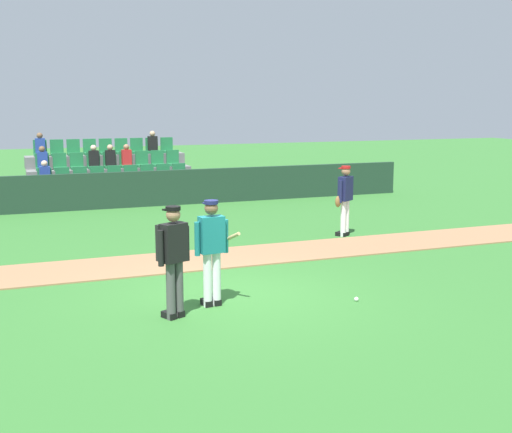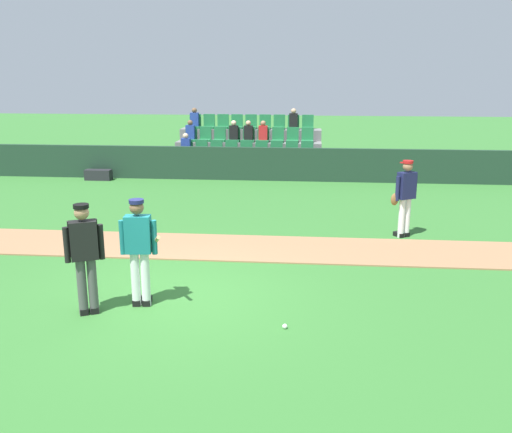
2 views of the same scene
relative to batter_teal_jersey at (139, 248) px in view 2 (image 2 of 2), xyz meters
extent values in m
plane|color=#33702D|center=(0.38, 0.39, -0.97)|extent=(80.00, 80.00, 0.00)
cube|color=#9E704C|center=(0.38, 3.13, -0.95)|extent=(28.00, 1.81, 0.03)
cube|color=#1E3828|center=(0.38, 10.85, -0.40)|extent=(20.00, 0.16, 1.14)
cube|color=slate|center=(0.38, 12.73, -0.82)|extent=(5.55, 2.95, 0.30)
cube|color=slate|center=(0.38, 11.88, -0.47)|extent=(5.45, 0.85, 0.40)
cube|color=#237542|center=(-1.82, 11.78, -0.22)|extent=(0.44, 0.40, 0.08)
cube|color=#237542|center=(-1.82, 12.00, 0.03)|extent=(0.44, 0.08, 0.50)
cube|color=#263F99|center=(-1.82, 11.83, 0.08)|extent=(0.32, 0.22, 0.52)
sphere|color=beige|center=(-1.82, 11.83, 0.43)|extent=(0.20, 0.20, 0.20)
cube|color=#237542|center=(-1.27, 11.78, -0.22)|extent=(0.44, 0.40, 0.08)
cube|color=#237542|center=(-1.27, 12.00, 0.03)|extent=(0.44, 0.08, 0.50)
cube|color=#237542|center=(-0.72, 11.78, -0.22)|extent=(0.44, 0.40, 0.08)
cube|color=#237542|center=(-0.72, 12.00, 0.03)|extent=(0.44, 0.08, 0.50)
cube|color=#237542|center=(-0.17, 11.78, -0.22)|extent=(0.44, 0.40, 0.08)
cube|color=#237542|center=(-0.17, 12.00, 0.03)|extent=(0.44, 0.08, 0.50)
cube|color=#237542|center=(0.38, 11.78, -0.22)|extent=(0.44, 0.40, 0.08)
cube|color=#237542|center=(0.38, 12.00, 0.03)|extent=(0.44, 0.08, 0.50)
cube|color=#237542|center=(0.93, 11.78, -0.22)|extent=(0.44, 0.40, 0.08)
cube|color=#237542|center=(0.93, 12.00, 0.03)|extent=(0.44, 0.08, 0.50)
cube|color=#237542|center=(1.48, 11.78, -0.22)|extent=(0.44, 0.40, 0.08)
cube|color=#237542|center=(1.48, 12.00, 0.03)|extent=(0.44, 0.08, 0.50)
cube|color=#237542|center=(2.03, 11.78, -0.22)|extent=(0.44, 0.40, 0.08)
cube|color=#237542|center=(2.03, 12.00, 0.03)|extent=(0.44, 0.08, 0.50)
cube|color=#237542|center=(2.58, 11.78, -0.22)|extent=(0.44, 0.40, 0.08)
cube|color=#237542|center=(2.58, 12.00, 0.03)|extent=(0.44, 0.08, 0.50)
cube|color=slate|center=(0.38, 12.73, -0.07)|extent=(5.45, 0.85, 0.40)
cube|color=#237542|center=(-1.82, 12.63, 0.18)|extent=(0.44, 0.40, 0.08)
cube|color=#237542|center=(-1.82, 12.85, 0.43)|extent=(0.44, 0.08, 0.50)
cube|color=#263F99|center=(-1.82, 12.68, 0.48)|extent=(0.32, 0.22, 0.52)
sphere|color=brown|center=(-1.82, 12.68, 0.83)|extent=(0.20, 0.20, 0.20)
cube|color=#237542|center=(-1.27, 12.63, 0.18)|extent=(0.44, 0.40, 0.08)
cube|color=#237542|center=(-1.27, 12.85, 0.43)|extent=(0.44, 0.08, 0.50)
cube|color=#237542|center=(-0.72, 12.63, 0.18)|extent=(0.44, 0.40, 0.08)
cube|color=#237542|center=(-0.72, 12.85, 0.43)|extent=(0.44, 0.08, 0.50)
cube|color=#237542|center=(-0.17, 12.63, 0.18)|extent=(0.44, 0.40, 0.08)
cube|color=#237542|center=(-0.17, 12.85, 0.43)|extent=(0.44, 0.08, 0.50)
cube|color=black|center=(-0.17, 12.68, 0.48)|extent=(0.32, 0.22, 0.52)
sphere|color=beige|center=(-0.17, 12.68, 0.83)|extent=(0.20, 0.20, 0.20)
cube|color=#237542|center=(0.38, 12.63, 0.18)|extent=(0.44, 0.40, 0.08)
cube|color=#237542|center=(0.38, 12.85, 0.43)|extent=(0.44, 0.08, 0.50)
cube|color=black|center=(0.38, 12.68, 0.48)|extent=(0.32, 0.22, 0.52)
sphere|color=tan|center=(0.38, 12.68, 0.83)|extent=(0.20, 0.20, 0.20)
cube|color=#237542|center=(0.93, 12.63, 0.18)|extent=(0.44, 0.40, 0.08)
cube|color=#237542|center=(0.93, 12.85, 0.43)|extent=(0.44, 0.08, 0.50)
cube|color=red|center=(0.93, 12.68, 0.48)|extent=(0.32, 0.22, 0.52)
sphere|color=#9E7051|center=(0.93, 12.68, 0.83)|extent=(0.20, 0.20, 0.20)
cube|color=#237542|center=(1.48, 12.63, 0.18)|extent=(0.44, 0.40, 0.08)
cube|color=#237542|center=(1.48, 12.85, 0.43)|extent=(0.44, 0.08, 0.50)
cube|color=#237542|center=(2.03, 12.63, 0.18)|extent=(0.44, 0.40, 0.08)
cube|color=#237542|center=(2.03, 12.85, 0.43)|extent=(0.44, 0.08, 0.50)
cube|color=#237542|center=(2.58, 12.63, 0.18)|extent=(0.44, 0.40, 0.08)
cube|color=#237542|center=(2.58, 12.85, 0.43)|extent=(0.44, 0.08, 0.50)
cube|color=slate|center=(0.38, 13.58, 0.33)|extent=(5.45, 0.85, 0.40)
cube|color=#237542|center=(-1.82, 13.48, 0.58)|extent=(0.44, 0.40, 0.08)
cube|color=#237542|center=(-1.82, 13.70, 0.83)|extent=(0.44, 0.08, 0.50)
cube|color=#263F99|center=(-1.82, 13.53, 0.88)|extent=(0.32, 0.22, 0.52)
sphere|color=brown|center=(-1.82, 13.53, 1.23)|extent=(0.20, 0.20, 0.20)
cube|color=#237542|center=(-1.27, 13.48, 0.58)|extent=(0.44, 0.40, 0.08)
cube|color=#237542|center=(-1.27, 13.70, 0.83)|extent=(0.44, 0.08, 0.50)
cube|color=#237542|center=(-0.72, 13.48, 0.58)|extent=(0.44, 0.40, 0.08)
cube|color=#237542|center=(-0.72, 13.70, 0.83)|extent=(0.44, 0.08, 0.50)
cube|color=#237542|center=(-0.17, 13.48, 0.58)|extent=(0.44, 0.40, 0.08)
cube|color=#237542|center=(-0.17, 13.70, 0.83)|extent=(0.44, 0.08, 0.50)
cube|color=#237542|center=(0.38, 13.48, 0.58)|extent=(0.44, 0.40, 0.08)
cube|color=#237542|center=(0.38, 13.70, 0.83)|extent=(0.44, 0.08, 0.50)
cube|color=#237542|center=(0.93, 13.48, 0.58)|extent=(0.44, 0.40, 0.08)
cube|color=#237542|center=(0.93, 13.70, 0.83)|extent=(0.44, 0.08, 0.50)
cube|color=#237542|center=(1.48, 13.48, 0.58)|extent=(0.44, 0.40, 0.08)
cube|color=#237542|center=(1.48, 13.70, 0.83)|extent=(0.44, 0.08, 0.50)
cube|color=#237542|center=(2.03, 13.48, 0.58)|extent=(0.44, 0.40, 0.08)
cube|color=#237542|center=(2.03, 13.70, 0.83)|extent=(0.44, 0.08, 0.50)
cube|color=black|center=(2.03, 13.53, 0.88)|extent=(0.32, 0.22, 0.52)
sphere|color=tan|center=(2.03, 13.53, 1.23)|extent=(0.20, 0.20, 0.20)
cube|color=#237542|center=(2.58, 13.48, 0.58)|extent=(0.44, 0.40, 0.08)
cube|color=#237542|center=(2.58, 13.70, 0.83)|extent=(0.44, 0.08, 0.50)
cylinder|color=white|center=(-0.09, -0.02, -0.52)|extent=(0.14, 0.14, 0.90)
cylinder|color=white|center=(0.07, 0.00, -0.52)|extent=(0.14, 0.14, 0.90)
cube|color=black|center=(-0.09, 0.04, -0.92)|extent=(0.15, 0.27, 0.10)
cube|color=black|center=(0.07, 0.06, -0.92)|extent=(0.15, 0.27, 0.10)
cube|color=#197075|center=(-0.01, -0.01, 0.23)|extent=(0.42, 0.26, 0.60)
cylinder|color=#197075|center=(-0.25, -0.03, 0.18)|extent=(0.09, 0.09, 0.55)
cylinder|color=#197075|center=(0.24, 0.02, 0.18)|extent=(0.09, 0.09, 0.55)
sphere|color=brown|center=(-0.01, -0.01, 0.66)|extent=(0.22, 0.22, 0.22)
cylinder|color=#191E4C|center=(-0.01, -0.01, 0.76)|extent=(0.23, 0.23, 0.06)
cube|color=#191E4C|center=(-0.02, 0.09, 0.73)|extent=(0.19, 0.14, 0.02)
cylinder|color=tan|center=(0.23, 0.12, 0.08)|extent=(0.37, 0.76, 0.41)
cylinder|color=#4C4C4C|center=(-0.80, -0.43, -0.52)|extent=(0.14, 0.14, 0.90)
cylinder|color=#4C4C4C|center=(-0.66, -0.36, -0.52)|extent=(0.14, 0.14, 0.90)
cube|color=black|center=(-0.83, -0.37, -0.92)|extent=(0.22, 0.29, 0.10)
cube|color=black|center=(-0.68, -0.31, -0.92)|extent=(0.22, 0.29, 0.10)
cube|color=black|center=(-0.73, -0.40, 0.23)|extent=(0.46, 0.37, 0.60)
cylinder|color=black|center=(-0.96, -0.50, 0.18)|extent=(0.09, 0.09, 0.55)
cylinder|color=black|center=(-0.50, -0.29, 0.18)|extent=(0.09, 0.09, 0.55)
sphere|color=#9E7051|center=(-0.73, -0.40, 0.66)|extent=(0.22, 0.22, 0.22)
cylinder|color=black|center=(-0.73, -0.40, 0.76)|extent=(0.23, 0.23, 0.06)
cube|color=black|center=(-0.77, -0.30, 0.73)|extent=(0.21, 0.18, 0.02)
cube|color=black|center=(-0.78, -0.28, 0.23)|extent=(0.43, 0.26, 0.56)
cylinder|color=white|center=(4.76, 4.29, -0.52)|extent=(0.14, 0.14, 0.90)
cylinder|color=white|center=(4.90, 4.37, -0.52)|extent=(0.14, 0.14, 0.90)
cube|color=black|center=(4.73, 4.34, -0.92)|extent=(0.24, 0.28, 0.10)
cube|color=black|center=(4.86, 4.42, -0.92)|extent=(0.24, 0.28, 0.10)
cube|color=#191E47|center=(4.83, 4.33, 0.23)|extent=(0.46, 0.40, 0.60)
cylinder|color=#191E47|center=(4.62, 4.20, 0.18)|extent=(0.09, 0.09, 0.55)
cylinder|color=#191E47|center=(5.04, 4.46, 0.18)|extent=(0.09, 0.09, 0.55)
sphere|color=#9E7051|center=(4.83, 4.33, 0.66)|extent=(0.22, 0.22, 0.22)
cylinder|color=#B21919|center=(4.83, 4.33, 0.76)|extent=(0.23, 0.23, 0.06)
cube|color=#B21919|center=(4.78, 4.41, 0.73)|extent=(0.22, 0.20, 0.02)
ellipsoid|color=brown|center=(4.57, 4.23, -0.07)|extent=(0.23, 0.21, 0.28)
sphere|color=white|center=(2.34, -0.64, -0.93)|extent=(0.07, 0.07, 0.07)
cube|color=#232328|center=(-4.63, 10.40, -0.79)|extent=(0.90, 0.36, 0.36)
camera|label=1|loc=(-3.14, -10.07, 2.34)|focal=46.57mm
camera|label=2|loc=(2.62, -8.21, 2.71)|focal=39.29mm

